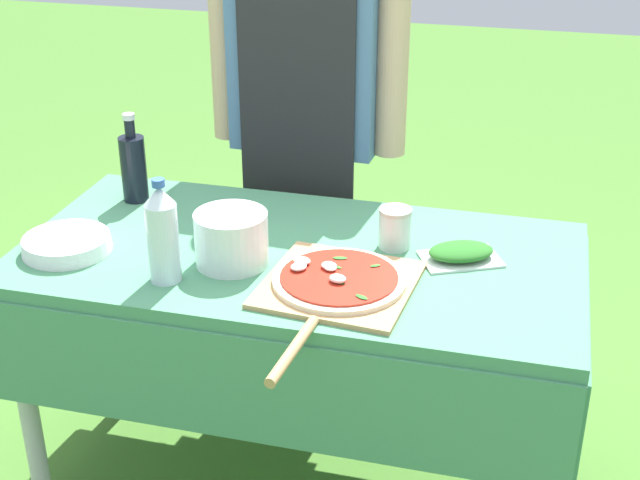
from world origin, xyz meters
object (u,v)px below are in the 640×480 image
Objects in this scene: oil_bottle at (133,166)px; sauce_jar at (395,230)px; person_cook at (307,100)px; herb_container at (461,253)px; mixing_tub at (231,239)px; pizza_on_peel at (337,284)px; prep_table at (299,286)px; plate_stack at (67,244)px; water_bottle at (162,234)px.

oil_bottle reaches higher than sauce_jar.
person_cook is 6.39× the size of oil_bottle.
mixing_tub reaches higher than herb_container.
herb_container is at bearing 45.14° from pizza_on_peel.
plate_stack is at bearing -165.75° from prep_table.
prep_table is 5.60× the size of oil_bottle.
person_cook is at bearing 59.31° from plate_stack.
person_cook is 0.86m from plate_stack.
pizza_on_peel is at bearing -109.76° from sauce_jar.
herb_container is at bearing 16.19° from mixing_tub.
person_cook is 0.81m from pizza_on_peel.
water_bottle is at bearing -157.41° from herb_container.
pizza_on_peel is 2.36× the size of water_bottle.
water_bottle reaches higher than oil_bottle.
sauce_jar reaches higher than prep_table.
water_bottle is 1.43× the size of mixing_tub.
person_cook is 0.63m from sauce_jar.
herb_container is 0.56m from mixing_tub.
water_bottle reaches higher than herb_container.
prep_table is 5.57× the size of water_bottle.
water_bottle is 0.72m from herb_container.
sauce_jar is (0.76, -0.11, -0.05)m from oil_bottle.
pizza_on_peel reaches higher than herb_container.
pizza_on_peel is 0.77m from oil_bottle.
person_cook is 0.56m from oil_bottle.
plate_stack is at bearing 166.05° from water_bottle.
herb_container is 1.01× the size of plate_stack.
oil_bottle is 1.42× the size of mixing_tub.
sauce_jar is (-0.17, 0.03, 0.03)m from herb_container.
plate_stack is 0.82m from sauce_jar.
oil_bottle is (-0.67, 0.36, 0.09)m from pizza_on_peel.
sauce_jar is at bearing 75.34° from pizza_on_peel.
oil_bottle is 0.50m from mixing_tub.
water_bottle is 0.18m from mixing_tub.
mixing_tub is at bearing 5.99° from plate_stack.
person_cook is 7.30× the size of plate_stack.
person_cook is 9.07× the size of mixing_tub.
plate_stack is (-0.70, 0.02, 0.01)m from pizza_on_peel.
sauce_jar reaches higher than pizza_on_peel.
sauce_jar is (0.09, 0.25, 0.03)m from pizza_on_peel.
oil_bottle is 0.99× the size of water_bottle.
water_bottle is 0.58m from sauce_jar.
pizza_on_peel is 0.27m from sauce_jar.
plate_stack is at bearing -174.01° from mixing_tub.
water_bottle is (-0.26, -0.22, 0.22)m from prep_table.
mixing_tub reaches higher than sauce_jar.
sauce_jar reaches higher than herb_container.
mixing_tub is 0.43m from plate_stack.
pizza_on_peel is at bearing 113.13° from person_cook.
pizza_on_peel is at bearing -139.95° from herb_container.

